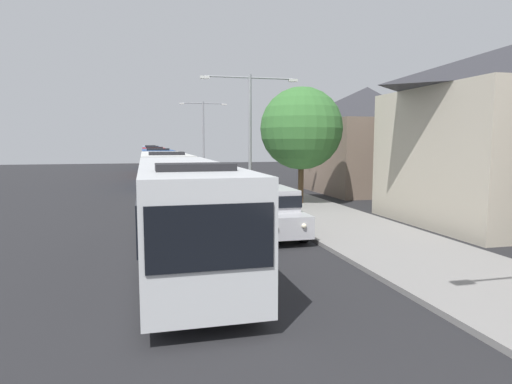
# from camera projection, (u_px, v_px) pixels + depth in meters

# --- Properties ---
(bus_lead) EXTENTS (2.58, 11.68, 3.21)m
(bus_lead) POSITION_uv_depth(u_px,v_px,m) (183.00, 208.00, 13.50)
(bus_lead) COLOR silver
(bus_lead) RESTS_ON ground_plane
(bus_second_in_line) EXTENTS (2.58, 11.98, 3.21)m
(bus_second_in_line) POSITION_uv_depth(u_px,v_px,m) (164.00, 177.00, 25.87)
(bus_second_in_line) COLOR silver
(bus_second_in_line) RESTS_ON ground_plane
(bus_middle) EXTENTS (2.58, 11.12, 3.21)m
(bus_middle) POSITION_uv_depth(u_px,v_px,m) (157.00, 165.00, 38.62)
(bus_middle) COLOR #284C8C
(bus_middle) RESTS_ON ground_plane
(bus_fourth_in_line) EXTENTS (2.58, 12.07, 3.21)m
(bus_fourth_in_line) POSITION_uv_depth(u_px,v_px,m) (154.00, 160.00, 51.07)
(bus_fourth_in_line) COLOR maroon
(bus_fourth_in_line) RESTS_ON ground_plane
(bus_rear) EXTENTS (2.58, 12.02, 3.21)m
(bus_rear) POSITION_uv_depth(u_px,v_px,m) (152.00, 156.00, 64.55)
(bus_rear) COLOR #284C8C
(bus_rear) RESTS_ON ground_plane
(bus_tail_end) EXTENTS (2.58, 11.26, 3.21)m
(bus_tail_end) POSITION_uv_depth(u_px,v_px,m) (150.00, 154.00, 77.88)
(bus_tail_end) COLOR silver
(bus_tail_end) RESTS_ON ground_plane
(white_suv) EXTENTS (1.86, 4.66, 1.90)m
(white_suv) POSITION_uv_depth(u_px,v_px,m) (271.00, 210.00, 17.51)
(white_suv) COLOR #B7B7BC
(white_suv) RESTS_ON ground_plane
(streetlamp_mid) EXTENTS (6.19, 0.28, 7.72)m
(streetlamp_mid) POSITION_uv_depth(u_px,v_px,m) (250.00, 122.00, 27.83)
(streetlamp_mid) COLOR gray
(streetlamp_mid) RESTS_ON sidewalk
(streetlamp_far) EXTENTS (5.27, 0.28, 8.03)m
(streetlamp_far) POSITION_uv_depth(u_px,v_px,m) (203.00, 130.00, 49.44)
(streetlamp_far) COLOR gray
(streetlamp_far) RESTS_ON sidewalk
(roadside_tree) EXTENTS (4.75, 4.75, 6.71)m
(roadside_tree) POSITION_uv_depth(u_px,v_px,m) (301.00, 129.00, 25.64)
(roadside_tree) COLOR #4C3823
(roadside_tree) RESTS_ON sidewalk
(house_far_gabled) EXTENTS (9.31, 8.43, 7.99)m
(house_far_gabled) POSITION_uv_depth(u_px,v_px,m) (507.00, 134.00, 20.05)
(house_far_gabled) COLOR #BCB29E
(house_far_gabled) RESTS_ON ground_plane
(house_distant_gabled) EXTENTS (7.61, 9.05, 7.70)m
(house_distant_gabled) POSITION_uv_depth(u_px,v_px,m) (366.00, 139.00, 32.79)
(house_distant_gabled) COLOR #7A6656
(house_distant_gabled) RESTS_ON ground_plane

